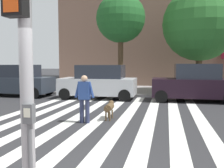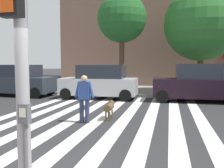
# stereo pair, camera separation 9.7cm
# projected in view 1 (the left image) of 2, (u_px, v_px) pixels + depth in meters

# --- Properties ---
(ground_plane) EXTENTS (160.00, 160.00, 0.00)m
(ground_plane) POSITION_uv_depth(u_px,v_px,m) (122.00, 117.00, 9.54)
(ground_plane) COLOR #2B2B2D
(sidewalk_far) EXTENTS (80.00, 6.00, 0.15)m
(sidewalk_far) POSITION_uv_depth(u_px,v_px,m) (143.00, 90.00, 18.15)
(sidewalk_far) COLOR gray
(sidewalk_far) RESTS_ON ground_plane
(crosswalk_stripes) EXTENTS (7.65, 11.09, 0.01)m
(crosswalk_stripes) POSITION_uv_depth(u_px,v_px,m) (104.00, 116.00, 9.70)
(crosswalk_stripes) COLOR silver
(crosswalk_stripes) RESTS_ON ground_plane
(parking_meter_curbside) EXTENTS (0.14, 0.11, 1.36)m
(parking_meter_curbside) POSITION_uv_depth(u_px,v_px,m) (30.00, 140.00, 3.30)
(parking_meter_curbside) COLOR #515456
(parking_meter_curbside) RESTS_ON sidewalk_near
(parked_car_near_curb) EXTENTS (4.80, 2.01, 1.96)m
(parked_car_near_curb) POSITION_uv_depth(u_px,v_px,m) (15.00, 81.00, 15.62)
(parked_car_near_curb) COLOR #2B333E
(parked_car_near_curb) RESTS_ON ground_plane
(parked_car_behind_first) EXTENTS (4.38, 2.11, 1.95)m
(parked_car_behind_first) POSITION_uv_depth(u_px,v_px,m) (99.00, 82.00, 14.45)
(parked_car_behind_first) COLOR silver
(parked_car_behind_first) RESTS_ON ground_plane
(parked_car_third_in_line) EXTENTS (4.34, 2.01, 2.02)m
(parked_car_third_in_line) POSITION_uv_depth(u_px,v_px,m) (194.00, 84.00, 13.33)
(parked_car_third_in_line) COLOR black
(parked_car_third_in_line) RESTS_ON ground_plane
(street_tree_nearest) EXTENTS (3.17, 3.17, 6.39)m
(street_tree_nearest) POSITION_uv_depth(u_px,v_px,m) (121.00, 19.00, 16.03)
(street_tree_nearest) COLOR #4C3823
(street_tree_nearest) RESTS_ON sidewalk_far
(street_tree_middle) EXTENTS (4.78, 4.78, 6.82)m
(street_tree_middle) POSITION_uv_depth(u_px,v_px,m) (200.00, 24.00, 16.04)
(street_tree_middle) COLOR #4C3823
(street_tree_middle) RESTS_ON sidewalk_far
(pedestrian_dog_walker) EXTENTS (0.70, 0.25, 1.64)m
(pedestrian_dog_walker) POSITION_uv_depth(u_px,v_px,m) (84.00, 96.00, 8.48)
(pedestrian_dog_walker) COLOR #282D4C
(pedestrian_dog_walker) RESTS_ON ground_plane
(dog_on_leash) EXTENTS (0.28, 1.05, 0.65)m
(dog_on_leash) POSITION_uv_depth(u_px,v_px,m) (109.00, 107.00, 9.09)
(dog_on_leash) COLOR brown
(dog_on_leash) RESTS_ON ground_plane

